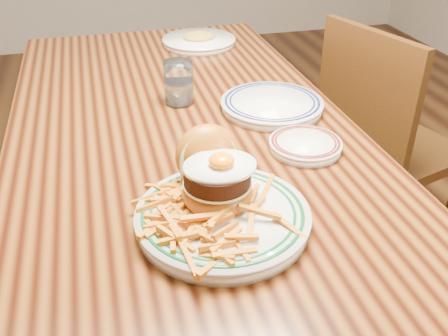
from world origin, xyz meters
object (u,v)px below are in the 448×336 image
object	(u,v)px
main_plate	(220,201)
side_plate	(305,145)
table	(181,149)
chair_right	(381,141)

from	to	relation	value
main_plate	side_plate	bearing A→B (deg)	38.48
table	main_plate	world-z (taller)	main_plate
side_plate	chair_right	bearing A→B (deg)	30.22
table	side_plate	bearing A→B (deg)	-42.70
chair_right	main_plate	distance (m)	1.03
table	chair_right	world-z (taller)	chair_right
table	main_plate	size ratio (longest dim) A/B	4.92
table	side_plate	world-z (taller)	side_plate
side_plate	table	bearing A→B (deg)	126.44
chair_right	main_plate	bearing A→B (deg)	24.24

